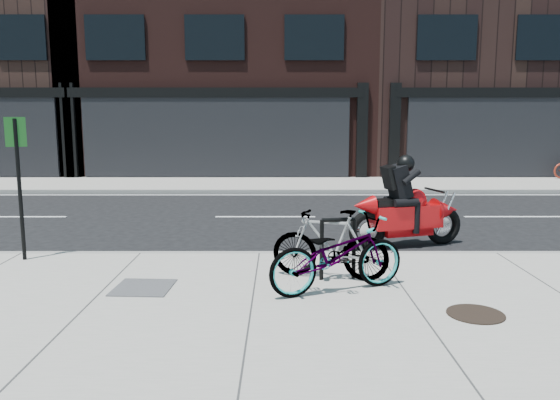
{
  "coord_description": "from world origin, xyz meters",
  "views": [
    {
      "loc": [
        0.34,
        -10.91,
        2.42
      ],
      "look_at": [
        0.35,
        -1.13,
        0.9
      ],
      "focal_mm": 35.0,
      "sensor_mm": 36.0,
      "label": 1
    }
  ],
  "objects_px": {
    "bike_rack": "(338,243)",
    "motorcycle": "(411,209)",
    "bicycle_front": "(337,254)",
    "sign_post": "(19,176)",
    "bicycle_rear": "(330,244)",
    "utility_grate": "(143,287)",
    "manhole_cover": "(476,314)"
  },
  "relations": [
    {
      "from": "bicycle_rear",
      "to": "utility_grate",
      "type": "bearing_deg",
      "value": -64.5
    },
    {
      "from": "sign_post",
      "to": "bicycle_rear",
      "type": "bearing_deg",
      "value": -34.53
    },
    {
      "from": "bicycle_rear",
      "to": "manhole_cover",
      "type": "xyz_separation_m",
      "value": [
        1.57,
        -1.43,
        -0.49
      ]
    },
    {
      "from": "motorcycle",
      "to": "utility_grate",
      "type": "xyz_separation_m",
      "value": [
        -4.27,
        -2.9,
        -0.56
      ]
    },
    {
      "from": "utility_grate",
      "to": "sign_post",
      "type": "relative_size",
      "value": 0.33
    },
    {
      "from": "manhole_cover",
      "to": "motorcycle",
      "type": "bearing_deg",
      "value": 87.57
    },
    {
      "from": "bike_rack",
      "to": "manhole_cover",
      "type": "relative_size",
      "value": 1.33
    },
    {
      "from": "bicycle_front",
      "to": "sign_post",
      "type": "xyz_separation_m",
      "value": [
        -4.85,
        1.61,
        0.85
      ]
    },
    {
      "from": "sign_post",
      "to": "bicycle_front",
      "type": "bearing_deg",
      "value": -40.74
    },
    {
      "from": "manhole_cover",
      "to": "sign_post",
      "type": "xyz_separation_m",
      "value": [
        -6.37,
        2.46,
        1.34
      ]
    },
    {
      "from": "bicycle_front",
      "to": "utility_grate",
      "type": "relative_size",
      "value": 2.56
    },
    {
      "from": "bicycle_front",
      "to": "manhole_cover",
      "type": "bearing_deg",
      "value": -141.45
    },
    {
      "from": "motorcycle",
      "to": "utility_grate",
      "type": "height_order",
      "value": "motorcycle"
    },
    {
      "from": "manhole_cover",
      "to": "bicycle_front",
      "type": "bearing_deg",
      "value": 150.7
    },
    {
      "from": "bicycle_rear",
      "to": "motorcycle",
      "type": "height_order",
      "value": "motorcycle"
    },
    {
      "from": "bike_rack",
      "to": "motorcycle",
      "type": "relative_size",
      "value": 0.39
    },
    {
      "from": "bike_rack",
      "to": "bicycle_rear",
      "type": "distance_m",
      "value": 0.12
    },
    {
      "from": "manhole_cover",
      "to": "sign_post",
      "type": "height_order",
      "value": "sign_post"
    },
    {
      "from": "sign_post",
      "to": "utility_grate",
      "type": "bearing_deg",
      "value": -55.35
    },
    {
      "from": "motorcycle",
      "to": "bicycle_front",
      "type": "bearing_deg",
      "value": -135.7
    },
    {
      "from": "bike_rack",
      "to": "sign_post",
      "type": "distance_m",
      "value": 5.1
    },
    {
      "from": "bicycle_front",
      "to": "bike_rack",
      "type": "bearing_deg",
      "value": -29.09
    },
    {
      "from": "bike_rack",
      "to": "bicycle_front",
      "type": "relative_size",
      "value": 0.46
    },
    {
      "from": "manhole_cover",
      "to": "sign_post",
      "type": "distance_m",
      "value": 6.96
    },
    {
      "from": "bike_rack",
      "to": "motorcycle",
      "type": "height_order",
      "value": "motorcycle"
    },
    {
      "from": "manhole_cover",
      "to": "utility_grate",
      "type": "bearing_deg",
      "value": 166.4
    },
    {
      "from": "bicycle_rear",
      "to": "utility_grate",
      "type": "xyz_separation_m",
      "value": [
        -2.54,
        -0.44,
        -0.49
      ]
    },
    {
      "from": "bike_rack",
      "to": "manhole_cover",
      "type": "distance_m",
      "value": 2.09
    },
    {
      "from": "bicycle_front",
      "to": "bicycle_rear",
      "type": "height_order",
      "value": "bicycle_front"
    },
    {
      "from": "manhole_cover",
      "to": "bike_rack",
      "type": "bearing_deg",
      "value": 136.03
    },
    {
      "from": "utility_grate",
      "to": "sign_post",
      "type": "height_order",
      "value": "sign_post"
    },
    {
      "from": "bicycle_rear",
      "to": "sign_post",
      "type": "bearing_deg",
      "value": -86.4
    }
  ]
}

